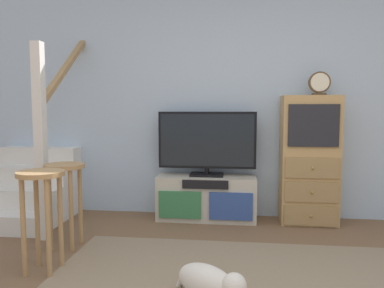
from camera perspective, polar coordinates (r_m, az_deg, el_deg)
The scene contains 9 objects.
back_wall at distance 4.25m, azimuth 6.65°, elevation 7.32°, with size 6.40×0.12×2.70m, color #A8BCD1.
media_console at distance 4.10m, azimuth 2.24°, elevation -8.22°, with size 1.07×0.38×0.48m.
television at distance 4.03m, azimuth 2.30°, elevation 0.32°, with size 1.05×0.22×0.70m.
side_cabinet at distance 4.09m, azimuth 17.46°, elevation -2.38°, with size 0.58×0.38×1.34m.
desk_clock at distance 4.07m, azimuth 18.89°, elevation 8.73°, with size 0.22×0.08×0.24m.
staircase at distance 4.66m, azimuth -22.34°, elevation -5.35°, with size 1.00×1.36×2.20m.
bar_stool_near at distance 2.96m, azimuth -22.00°, elevation -7.66°, with size 0.34×0.34×0.75m.
bar_stool_far at distance 3.41m, azimuth -18.84°, elevation -6.08°, with size 0.34×0.34×0.73m.
dog at distance 2.50m, azimuth 2.81°, elevation -20.38°, with size 0.49×0.41×0.23m.
Camera 1 is at (0.02, -1.78, 1.20)m, focal length 34.92 mm.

